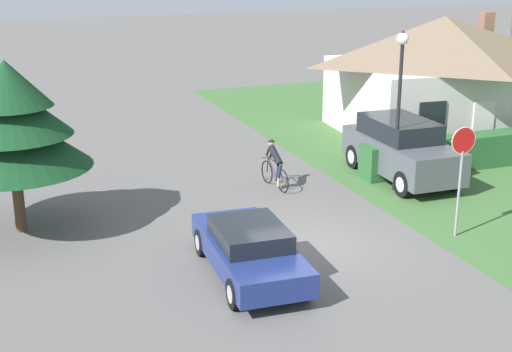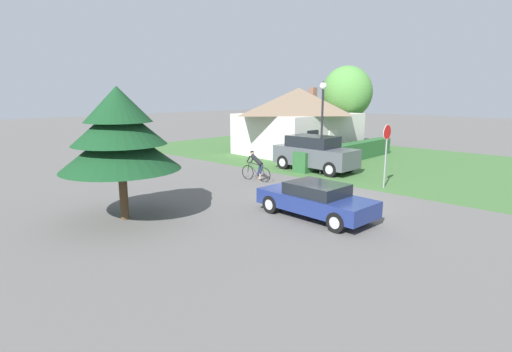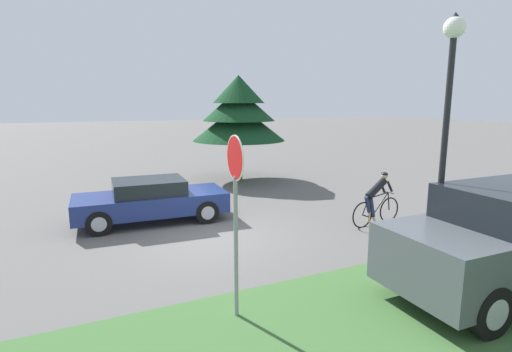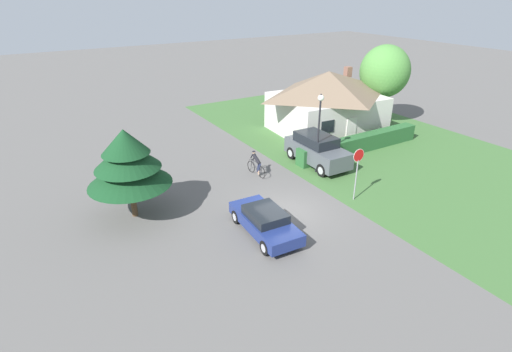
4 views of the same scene
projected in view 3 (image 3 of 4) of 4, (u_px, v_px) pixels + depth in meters
ground_plane at (207, 236)px, 10.70m from camera, size 140.00×140.00×0.00m
sedan_left_lane at (151, 200)px, 11.89m from camera, size 2.02×4.47×1.29m
cyclist at (376, 200)px, 11.57m from camera, size 0.44×1.86×1.56m
parked_suv_right at (511, 239)px, 7.42m from camera, size 2.13×4.94×2.03m
stop_sign at (235, 191)px, 6.34m from camera, size 0.73×0.07×3.04m
street_lamp at (448, 98)px, 7.27m from camera, size 0.38×0.38×5.10m
conifer_tall_near at (239, 113)px, 17.84m from camera, size 4.15×4.15×4.71m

